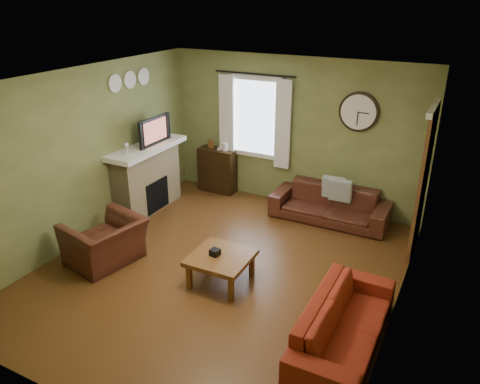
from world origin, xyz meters
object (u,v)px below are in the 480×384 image
at_px(sofa_brown, 330,204).
at_px(coffee_table, 221,269).
at_px(armchair, 105,242).
at_px(bookshelf, 218,170).
at_px(sofa_red, 344,324).

bearing_deg(sofa_brown, coffee_table, -106.18).
height_order(sofa_brown, armchair, armchair).
relative_size(sofa_brown, coffee_table, 2.55).
relative_size(bookshelf, sofa_brown, 0.44).
relative_size(sofa_red, coffee_table, 2.47).
bearing_deg(sofa_red, sofa_brown, 20.18).
distance_m(sofa_red, armchair, 3.47).
bearing_deg(sofa_red, armchair, 87.91).
height_order(sofa_brown, coffee_table, sofa_brown).
bearing_deg(bookshelf, sofa_red, -42.79).
xyz_separation_m(bookshelf, coffee_table, (1.58, -2.67, -0.22)).
distance_m(bookshelf, sofa_red, 4.56).
xyz_separation_m(sofa_red, armchair, (-3.47, 0.13, 0.05)).
bearing_deg(coffee_table, armchair, -170.04).
bearing_deg(sofa_brown, sofa_red, -69.82).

